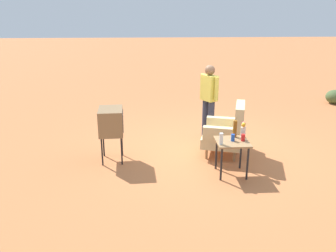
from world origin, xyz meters
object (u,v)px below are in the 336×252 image
Objects in this scene: bottle_tall_amber at (235,129)px; flower_vase at (243,129)px; bottle_short_clear at (221,139)px; soda_can_red at (243,138)px; soda_can_blue at (233,138)px; side_table at (232,146)px; person_standing at (209,97)px; armchair at (227,131)px; tv_on_stand at (111,122)px.

flower_vase is at bearing 89.96° from bottle_tall_amber.
soda_can_red is at bearing 108.71° from bottle_short_clear.
soda_can_blue is 0.31m from flower_vase.
bottle_tall_amber is at bearing -155.33° from soda_can_red.
soda_can_blue reaches higher than side_table.
person_standing is 8.20× the size of bottle_short_clear.
armchair is 0.87m from soda_can_blue.
side_table is 2.27m from tv_on_stand.
side_table is 3.12× the size of bottle_short_clear.
side_table is at bearing 71.30° from tv_on_stand.
person_standing is (-1.18, 2.04, 0.16)m from tv_on_stand.
person_standing is at bearing -169.22° from armchair.
side_table is 0.33m from bottle_short_clear.
bottle_short_clear reaches higher than soda_can_blue.
flower_vase is (0.64, 0.13, 0.27)m from armchair.
person_standing is at bearing -176.92° from soda_can_blue.
armchair is at bearing 10.78° from person_standing.
armchair reaches higher than flower_vase.
bottle_short_clear is at bearing -42.03° from bottle_tall_amber.
person_standing is 1.95m from soda_can_red.
tv_on_stand is 3.43× the size of bottle_tall_amber.
bottle_tall_amber is (0.64, -0.02, 0.28)m from armchair.
tv_on_stand is at bearing -86.87° from armchair.
side_table is 0.38× the size of person_standing.
side_table is 0.39m from flower_vase.
bottle_short_clear is (0.15, -0.24, 0.04)m from soda_can_blue.
side_table is 5.12× the size of soda_can_blue.
person_standing is 1.74m from flower_vase.
soda_can_red is (0.21, 0.10, -0.09)m from bottle_tall_amber.
tv_on_stand is 5.15× the size of bottle_short_clear.
side_table is 0.61× the size of tv_on_stand.
soda_can_blue is 0.41× the size of bottle_tall_amber.
side_table is (0.85, -0.10, 0.03)m from armchair.
bottle_tall_amber is 1.50× the size of bottle_short_clear.
side_table is 2.36× the size of flower_vase.
tv_on_stand reaches higher than side_table.
flower_vase reaches higher than soda_can_red.
person_standing is 6.19× the size of flower_vase.
bottle_tall_amber reaches higher than soda_can_blue.
soda_can_red is at bearing -14.07° from flower_vase.
soda_can_blue and soda_can_red have the same top height.
bottle_tall_amber is at bearing -1.91° from armchair.
armchair is 4.00× the size of flower_vase.
soda_can_blue is at bearing 122.46° from bottle_short_clear.
bottle_tall_amber is 0.15m from flower_vase.
person_standing is 1.72m from bottle_tall_amber.
flower_vase is (-0.35, 0.46, 0.05)m from bottle_short_clear.
bottle_tall_amber is at bearing 76.85° from tv_on_stand.
flower_vase is at bearing 126.97° from bottle_short_clear.
soda_can_blue is 0.61× the size of bottle_short_clear.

